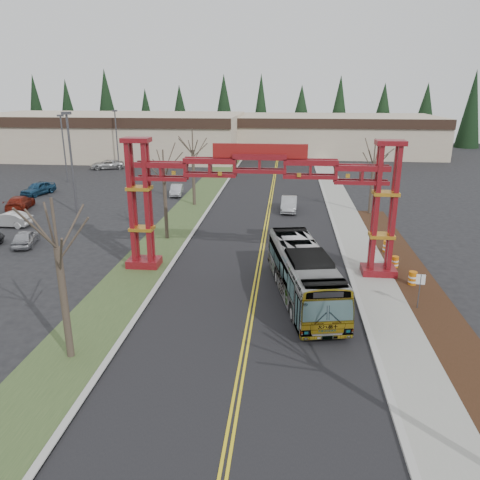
# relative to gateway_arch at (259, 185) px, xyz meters

# --- Properties ---
(ground) EXTENTS (200.00, 200.00, 0.00)m
(ground) POSITION_rel_gateway_arch_xyz_m (-0.00, -18.00, -5.98)
(ground) COLOR black
(ground) RESTS_ON ground
(road) EXTENTS (12.00, 110.00, 0.02)m
(road) POSITION_rel_gateway_arch_xyz_m (-0.00, 7.00, -5.97)
(road) COLOR black
(road) RESTS_ON ground
(lane_line_left) EXTENTS (0.12, 100.00, 0.01)m
(lane_line_left) POSITION_rel_gateway_arch_xyz_m (-0.12, 7.00, -5.96)
(lane_line_left) COLOR yellow
(lane_line_left) RESTS_ON road
(lane_line_right) EXTENTS (0.12, 100.00, 0.01)m
(lane_line_right) POSITION_rel_gateway_arch_xyz_m (0.12, 7.00, -5.96)
(lane_line_right) COLOR yellow
(lane_line_right) RESTS_ON road
(curb_right) EXTENTS (0.30, 110.00, 0.15)m
(curb_right) POSITION_rel_gateway_arch_xyz_m (6.15, 7.00, -5.91)
(curb_right) COLOR #AEAEA9
(curb_right) RESTS_ON ground
(sidewalk_right) EXTENTS (2.60, 110.00, 0.14)m
(sidewalk_right) POSITION_rel_gateway_arch_xyz_m (7.60, 7.00, -5.91)
(sidewalk_right) COLOR gray
(sidewalk_right) RESTS_ON ground
(landscape_strip) EXTENTS (2.60, 50.00, 0.12)m
(landscape_strip) POSITION_rel_gateway_arch_xyz_m (10.20, -8.00, -5.92)
(landscape_strip) COLOR black
(landscape_strip) RESTS_ON ground
(grass_median) EXTENTS (4.00, 110.00, 0.08)m
(grass_median) POSITION_rel_gateway_arch_xyz_m (-8.00, 7.00, -5.94)
(grass_median) COLOR #354D26
(grass_median) RESTS_ON ground
(curb_left) EXTENTS (0.30, 110.00, 0.15)m
(curb_left) POSITION_rel_gateway_arch_xyz_m (-6.15, 7.00, -5.91)
(curb_left) COLOR #AEAEA9
(curb_left) RESTS_ON ground
(gateway_arch) EXTENTS (18.20, 1.60, 8.90)m
(gateway_arch) POSITION_rel_gateway_arch_xyz_m (0.00, 0.00, 0.00)
(gateway_arch) COLOR #620D0C
(gateway_arch) RESTS_ON ground
(retail_building_west) EXTENTS (46.00, 22.30, 7.50)m
(retail_building_west) POSITION_rel_gateway_arch_xyz_m (-30.00, 53.96, -2.22)
(retail_building_west) COLOR #BDA790
(retail_building_west) RESTS_ON ground
(retail_building_east) EXTENTS (38.00, 20.30, 7.00)m
(retail_building_east) POSITION_rel_gateway_arch_xyz_m (10.00, 61.95, -2.47)
(retail_building_east) COLOR #BDA790
(retail_building_east) RESTS_ON ground
(conifer_treeline) EXTENTS (116.10, 5.60, 13.00)m
(conifer_treeline) POSITION_rel_gateway_arch_xyz_m (0.25, 74.00, 0.50)
(conifer_treeline) COLOR black
(conifer_treeline) RESTS_ON ground
(transit_bus) EXTENTS (4.61, 11.34, 3.08)m
(transit_bus) POSITION_rel_gateway_arch_xyz_m (2.90, -4.00, -4.44)
(transit_bus) COLOR #929599
(transit_bus) RESTS_ON ground
(silver_sedan) EXTENTS (1.65, 4.46, 1.46)m
(silver_sedan) POSITION_rel_gateway_arch_xyz_m (2.04, 16.69, -5.25)
(silver_sedan) COLOR #A5A8AD
(silver_sedan) RESTS_ON ground
(parked_car_near_a) EXTENTS (2.42, 3.95, 1.26)m
(parked_car_near_a) POSITION_rel_gateway_arch_xyz_m (-18.75, 3.63, -5.35)
(parked_car_near_a) COLOR #A3A5AB
(parked_car_near_a) RESTS_ON ground
(parked_car_near_b) EXTENTS (4.15, 1.59, 1.35)m
(parked_car_near_b) POSITION_rel_gateway_arch_xyz_m (-23.08, 8.48, -5.31)
(parked_car_near_b) COLOR white
(parked_car_near_b) RESTS_ON ground
(parked_car_mid_a) EXTENTS (3.07, 5.18, 1.41)m
(parked_car_mid_a) POSITION_rel_gateway_arch_xyz_m (-25.53, 14.61, -5.28)
(parked_car_mid_a) COLOR maroon
(parked_car_mid_a) RESTS_ON ground
(parked_car_mid_b) EXTENTS (2.85, 4.77, 1.52)m
(parked_car_mid_b) POSITION_rel_gateway_arch_xyz_m (-27.16, 21.39, -5.22)
(parked_car_mid_b) COLOR navy
(parked_car_mid_b) RESTS_ON ground
(parked_car_far_a) EXTENTS (1.74, 3.84, 1.22)m
(parked_car_far_a) POSITION_rel_gateway_arch_xyz_m (-11.00, 22.77, -5.37)
(parked_car_far_a) COLOR #B1B2B9
(parked_car_far_a) RESTS_ON ground
(parked_car_far_b) EXTENTS (5.55, 4.01, 1.40)m
(parked_car_far_b) POSITION_rel_gateway_arch_xyz_m (-25.90, 39.85, -5.28)
(parked_car_far_b) COLOR silver
(parked_car_far_b) RESTS_ON ground
(bare_tree_median_near) EXTENTS (3.33, 3.33, 7.58)m
(bare_tree_median_near) POSITION_rel_gateway_arch_xyz_m (-8.00, -11.62, -0.63)
(bare_tree_median_near) COLOR #382D26
(bare_tree_median_near) RESTS_ON ground
(bare_tree_median_mid) EXTENTS (2.91, 2.91, 7.34)m
(bare_tree_median_mid) POSITION_rel_gateway_arch_xyz_m (-8.00, 6.39, -0.60)
(bare_tree_median_mid) COLOR #382D26
(bare_tree_median_mid) RESTS_ON ground
(bare_tree_median_far) EXTENTS (3.30, 3.30, 8.01)m
(bare_tree_median_far) POSITION_rel_gateway_arch_xyz_m (-8.00, 18.12, -0.19)
(bare_tree_median_far) COLOR #382D26
(bare_tree_median_far) RESTS_ON ground
(bare_tree_right_far) EXTENTS (3.25, 3.25, 7.38)m
(bare_tree_right_far) POSITION_rel_gateway_arch_xyz_m (10.00, 16.25, -0.78)
(bare_tree_right_far) COLOR #382D26
(bare_tree_right_far) RESTS_ON ground
(light_pole_near) EXTENTS (0.85, 0.43, 9.81)m
(light_pole_near) POSITION_rel_gateway_arch_xyz_m (-19.09, 13.80, -0.31)
(light_pole_near) COLOR #3F3F44
(light_pole_near) RESTS_ON ground
(light_pole_mid) EXTENTS (0.75, 0.38, 8.70)m
(light_pole_mid) POSITION_rel_gateway_arch_xyz_m (-27.15, 28.92, -0.95)
(light_pole_mid) COLOR #3F3F44
(light_pole_mid) RESTS_ON ground
(light_pole_far) EXTENTS (0.76, 0.38, 8.72)m
(light_pole_far) POSITION_rel_gateway_arch_xyz_m (-24.78, 41.90, -0.94)
(light_pole_far) COLOR #3F3F44
(light_pole_far) RESTS_ON ground
(street_sign) EXTENTS (0.49, 0.10, 2.15)m
(street_sign) POSITION_rel_gateway_arch_xyz_m (9.29, -4.97, -4.44)
(street_sign) COLOR #3F3F44
(street_sign) RESTS_ON ground
(barrel_south) EXTENTS (0.53, 0.53, 0.97)m
(barrel_south) POSITION_rel_gateway_arch_xyz_m (9.82, -1.58, -5.50)
(barrel_south) COLOR #CD690B
(barrel_south) RESTS_ON ground
(barrel_mid) EXTENTS (0.49, 0.49, 0.90)m
(barrel_mid) POSITION_rel_gateway_arch_xyz_m (9.36, 1.38, -5.53)
(barrel_mid) COLOR #CD690B
(barrel_mid) RESTS_ON ground
(barrel_north) EXTENTS (0.53, 0.53, 0.98)m
(barrel_north) POSITION_rel_gateway_arch_xyz_m (9.40, 4.56, -5.49)
(barrel_north) COLOR #CD690B
(barrel_north) RESTS_ON ground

